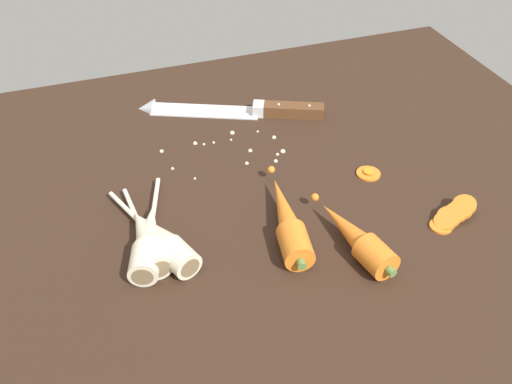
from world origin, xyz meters
TOP-DOWN VIEW (x-y plane):
  - ground_plane at (0.00, 0.00)cm, footprint 120.00×90.00cm
  - chefs_knife at (3.23, 23.55)cm, footprint 33.12×17.07cm
  - whole_carrot at (1.88, -10.20)cm, footprint 6.85×21.62cm
  - whole_carrot_second at (9.53, -16.58)cm, footprint 6.77×18.17cm
  - parsnip_front at (-15.81, -8.02)cm, footprint 9.69×20.64cm
  - parsnip_mid_left at (-17.65, -7.30)cm, footprint 4.95×19.09cm
  - parsnip_mid_right at (-17.50, -7.38)cm, footprint 8.39×21.05cm
  - carrot_slice_stack at (25.70, -15.82)cm, footprint 8.21×5.01cm
  - carrot_slice_stray_near at (19.21, -2.00)cm, footprint 3.89×3.89cm
  - mince_crumbs at (1.77, 11.87)cm, footprint 20.26×11.23cm

SIDE VIEW (x-z plane):
  - ground_plane at x=0.00cm, z-range -4.00..0.00cm
  - carrot_slice_stray_near at x=19.21cm, z-range 0.01..0.71cm
  - mince_crumbs at x=1.77cm, z-range -0.08..0.81cm
  - chefs_knife at x=3.23cm, z-range -1.44..2.74cm
  - carrot_slice_stack at x=25.70cm, z-range -0.59..2.53cm
  - parsnip_mid_right at x=-17.50cm, z-range -0.02..3.98cm
  - parsnip_front at x=-15.81cm, z-range -0.02..3.98cm
  - parsnip_mid_left at x=-17.65cm, z-range -0.02..3.98cm
  - whole_carrot at x=1.88cm, z-range 0.00..4.20cm
  - whole_carrot_second at x=9.53cm, z-range 0.00..4.20cm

